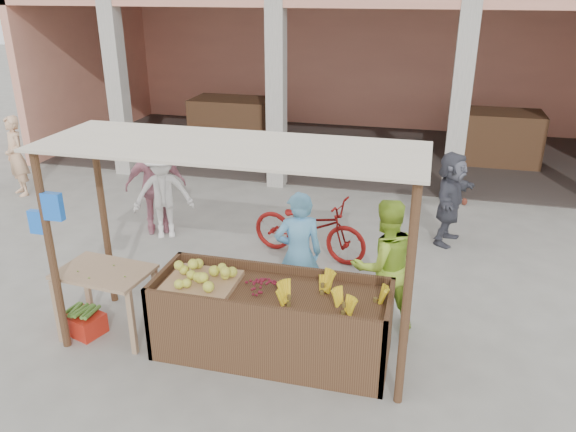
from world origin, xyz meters
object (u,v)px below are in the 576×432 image
(vendor_green, at_px, (384,262))
(vendor_blue, at_px, (298,251))
(fruit_stall, at_px, (271,323))
(red_crate, at_px, (84,323))
(side_table, at_px, (105,281))
(motorcycle, at_px, (309,226))

(vendor_green, bearing_deg, vendor_blue, -31.75)
(fruit_stall, height_order, vendor_blue, vendor_blue)
(red_crate, height_order, vendor_blue, vendor_blue)
(side_table, xyz_separation_m, vendor_green, (3.11, 0.95, 0.17))
(fruit_stall, bearing_deg, vendor_green, 37.30)
(vendor_blue, bearing_deg, vendor_green, 155.15)
(fruit_stall, relative_size, red_crate, 5.46)
(vendor_green, bearing_deg, side_table, -11.51)
(vendor_green, bearing_deg, red_crate, -12.01)
(fruit_stall, relative_size, motorcycle, 1.34)
(fruit_stall, distance_m, vendor_blue, 1.04)
(red_crate, distance_m, motorcycle, 3.48)
(red_crate, height_order, motorcycle, motorcycle)
(side_table, xyz_separation_m, red_crate, (-0.33, -0.07, -0.58))
(side_table, bearing_deg, vendor_green, 22.61)
(vendor_blue, xyz_separation_m, motorcycle, (-0.22, 1.61, -0.37))
(vendor_blue, bearing_deg, motorcycle, -104.01)
(vendor_blue, height_order, vendor_green, vendor_green)
(fruit_stall, bearing_deg, motorcycle, 92.96)
(side_table, relative_size, vendor_green, 0.63)
(red_crate, relative_size, motorcycle, 0.25)
(red_crate, distance_m, vendor_green, 3.67)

